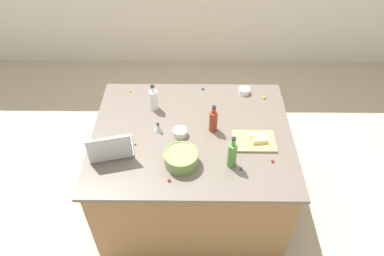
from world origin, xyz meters
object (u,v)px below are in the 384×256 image
(ramekin_medium, at_px, (180,132))
(bottle_soy, at_px, (213,121))
(bottle_olive, at_px, (232,154))
(kitchen_timer, at_px, (158,127))
(butter_stick_left, at_px, (260,141))
(ramekin_small, at_px, (244,91))
(bottle_vinegar, at_px, (154,99))
(cutting_board, at_px, (254,141))
(butter_stick_right, at_px, (257,136))
(mixing_bowl_large, at_px, (181,158))
(laptop, at_px, (111,148))

(ramekin_medium, bearing_deg, bottle_soy, 13.92)
(bottle_olive, bearing_deg, kitchen_timer, 147.84)
(bottle_olive, distance_m, butter_stick_left, 0.30)
(butter_stick_left, height_order, ramekin_small, butter_stick_left)
(bottle_vinegar, distance_m, cutting_board, 0.86)
(cutting_board, bearing_deg, kitchen_timer, 171.09)
(cutting_board, distance_m, butter_stick_right, 0.04)
(mixing_bowl_large, bearing_deg, kitchen_timer, 119.52)
(kitchen_timer, bearing_deg, ramekin_medium, -14.67)
(mixing_bowl_large, height_order, cutting_board, mixing_bowl_large)
(laptop, xyz_separation_m, butter_stick_left, (1.07, 0.10, -0.01))
(bottle_soy, xyz_separation_m, butter_stick_right, (0.32, -0.11, -0.06))
(ramekin_medium, distance_m, kitchen_timer, 0.17)
(butter_stick_right, bearing_deg, mixing_bowl_large, -156.89)
(butter_stick_right, bearing_deg, cutting_board, -135.15)
(cutting_board, height_order, kitchen_timer, kitchen_timer)
(mixing_bowl_large, bearing_deg, bottle_soy, 56.01)
(cutting_board, relative_size, butter_stick_right, 2.85)
(laptop, xyz_separation_m, ramekin_small, (1.02, 0.71, -0.02))
(bottle_olive, height_order, bottle_vinegar, bottle_olive)
(laptop, bearing_deg, kitchen_timer, 36.21)
(bottle_vinegar, bearing_deg, cutting_board, -26.19)
(bottle_olive, relative_size, bottle_vinegar, 1.14)
(cutting_board, relative_size, butter_stick_left, 2.85)
(bottle_olive, distance_m, butter_stick_right, 0.33)
(bottle_olive, xyz_separation_m, cutting_board, (0.18, 0.22, -0.10))
(laptop, height_order, mixing_bowl_large, laptop)
(cutting_board, xyz_separation_m, butter_stick_left, (0.04, -0.02, 0.03))
(bottle_olive, xyz_separation_m, kitchen_timer, (-0.53, 0.33, -0.07))
(ramekin_small, bearing_deg, laptop, -145.10)
(mixing_bowl_large, xyz_separation_m, ramekin_medium, (-0.02, 0.28, -0.03))
(bottle_soy, height_order, kitchen_timer, bottle_soy)
(bottle_soy, distance_m, butter_stick_left, 0.37)
(bottle_olive, xyz_separation_m, bottle_vinegar, (-0.58, 0.60, -0.01))
(laptop, distance_m, bottle_vinegar, 0.56)
(bottle_vinegar, bearing_deg, ramekin_small, 15.64)
(laptop, bearing_deg, butter_stick_left, 5.22)
(mixing_bowl_large, relative_size, kitchen_timer, 3.13)
(mixing_bowl_large, bearing_deg, ramekin_small, 57.31)
(laptop, xyz_separation_m, cutting_board, (1.03, 0.12, -0.04))
(ramekin_small, xyz_separation_m, ramekin_medium, (-0.53, -0.52, 0.00))
(butter_stick_left, height_order, kitchen_timer, kitchen_timer)
(mixing_bowl_large, height_order, butter_stick_right, mixing_bowl_large)
(laptop, relative_size, ramekin_small, 3.77)
(mixing_bowl_large, height_order, kitchen_timer, mixing_bowl_large)
(bottle_olive, xyz_separation_m, butter_stick_left, (0.22, 0.20, -0.07))
(mixing_bowl_large, xyz_separation_m, bottle_vinegar, (-0.24, 0.59, 0.04))
(mixing_bowl_large, xyz_separation_m, cutting_board, (0.53, 0.21, -0.05))
(bottle_soy, bearing_deg, kitchen_timer, -177.55)
(butter_stick_right, distance_m, ramekin_small, 0.57)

